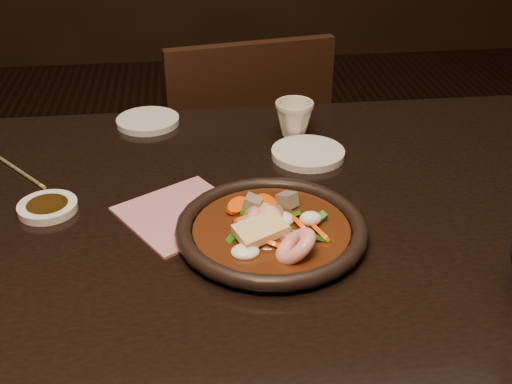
{
  "coord_description": "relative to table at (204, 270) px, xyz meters",
  "views": [
    {
      "loc": [
        -0.01,
        -0.79,
        1.27
      ],
      "look_at": [
        0.08,
        0.01,
        0.8
      ],
      "focal_mm": 45.0,
      "sensor_mm": 36.0,
      "label": 1
    }
  ],
  "objects": [
    {
      "name": "soy_dish",
      "position": [
        -0.23,
        0.08,
        0.08
      ],
      "size": [
        0.09,
        0.09,
        0.01
      ],
      "primitive_type": "cylinder",
      "color": "silver",
      "rests_on": "table"
    },
    {
      "name": "tea_cup",
      "position": [
        0.19,
        0.3,
        0.11
      ],
      "size": [
        0.08,
        0.08,
        0.07
      ],
      "primitive_type": "imported",
      "rotation": [
        0.0,
        0.0,
        0.19
      ],
      "color": "beige",
      "rests_on": "table"
    },
    {
      "name": "saucer_right",
      "position": [
        0.2,
        0.21,
        0.08
      ],
      "size": [
        0.13,
        0.13,
        0.01
      ],
      "primitive_type": "cylinder",
      "color": "silver",
      "rests_on": "table"
    },
    {
      "name": "chair",
      "position": [
        0.11,
        0.67,
        -0.21
      ],
      "size": [
        0.46,
        0.46,
        0.85
      ],
      "rotation": [
        0.0,
        0.0,
        3.31
      ],
      "color": "black",
      "rests_on": "floor"
    },
    {
      "name": "stirfry",
      "position": [
        0.1,
        -0.04,
        0.1
      ],
      "size": [
        0.16,
        0.18,
        0.06
      ],
      "color": "#3C1B0B",
      "rests_on": "plate"
    },
    {
      "name": "table",
      "position": [
        0.0,
        0.0,
        0.0
      ],
      "size": [
        1.6,
        0.9,
        0.75
      ],
      "color": "black",
      "rests_on": "floor"
    },
    {
      "name": "plate",
      "position": [
        0.1,
        -0.04,
        0.09
      ],
      "size": [
        0.28,
        0.28,
        0.03
      ],
      "color": "black",
      "rests_on": "table"
    },
    {
      "name": "chopsticks",
      "position": [
        -0.32,
        0.23,
        0.08
      ],
      "size": [
        0.14,
        0.17,
        0.01
      ],
      "rotation": [
        0.0,
        0.0,
        0.68
      ],
      "color": "tan",
      "rests_on": "table"
    },
    {
      "name": "napkin",
      "position": [
        -0.03,
        0.04,
        0.08
      ],
      "size": [
        0.23,
        0.23,
        0.0
      ],
      "primitive_type": "cube",
      "rotation": [
        0.0,
        0.0,
        0.55
      ],
      "color": "#B56F7C",
      "rests_on": "table"
    },
    {
      "name": "saucer_left",
      "position": [
        -0.09,
        0.39,
        0.08
      ],
      "size": [
        0.12,
        0.12,
        0.01
      ],
      "primitive_type": "cylinder",
      "color": "silver",
      "rests_on": "table"
    }
  ]
}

